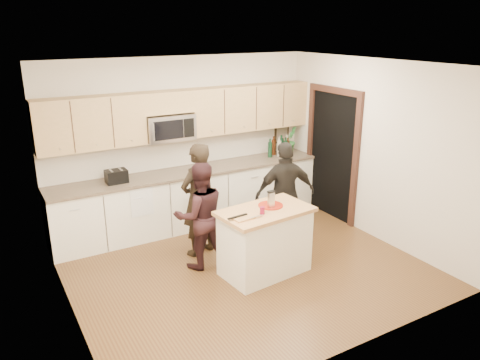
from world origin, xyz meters
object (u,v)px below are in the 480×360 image
toaster (116,176)px  woman_right (285,194)px  woman_center (200,216)px  island (265,241)px  woman_left (198,200)px

toaster → woman_right: bearing=-31.4°
woman_center → woman_right: bearing=-172.0°
woman_center → island: bearing=144.6°
toaster → woman_right: woman_right is taller
island → woman_center: size_ratio=0.86×
toaster → woman_right: size_ratio=0.20×
toaster → woman_center: 1.53m
woman_left → woman_center: size_ratio=1.11×
woman_left → woman_center: (-0.15, -0.36, -0.08)m
woman_left → woman_right: bearing=148.6°
toaster → woman_left: woman_left is taller
island → woman_left: woman_left is taller
toaster → island: bearing=-54.3°
toaster → woman_left: (0.87, -0.96, -0.22)m
woman_left → woman_right: size_ratio=1.05×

